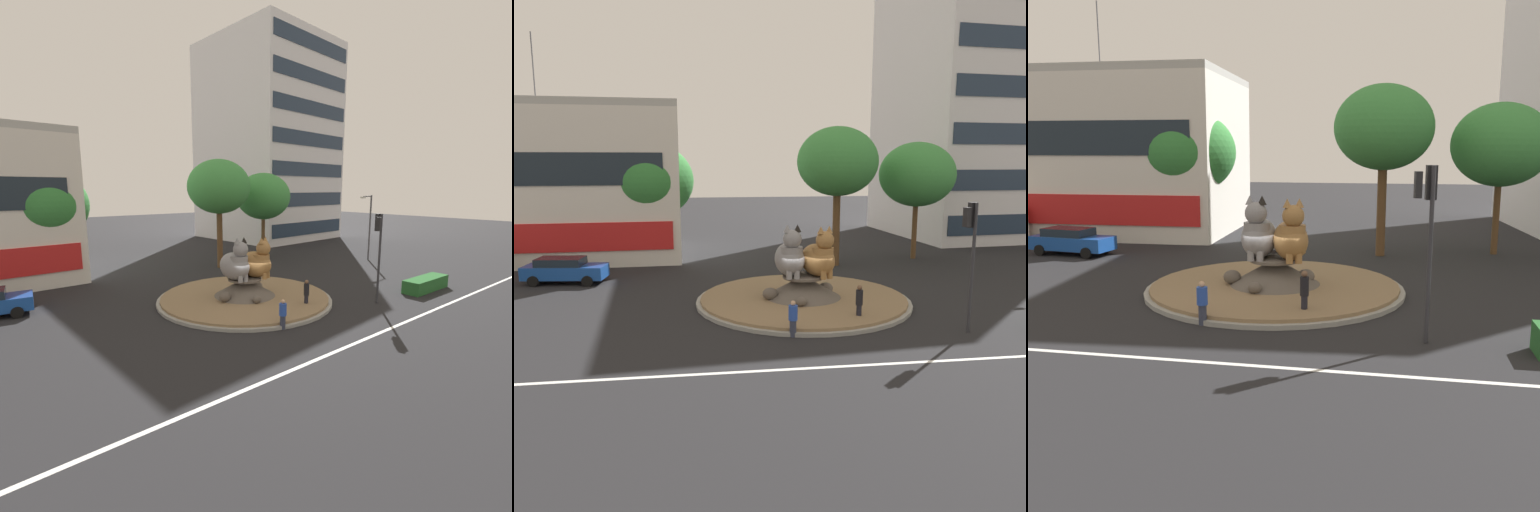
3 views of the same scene
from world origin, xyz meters
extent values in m
plane|color=black|center=(0.00, 0.00, 0.00)|extent=(160.00, 160.00, 0.00)
cube|color=silver|center=(0.00, -8.59, 0.00)|extent=(112.00, 0.20, 0.01)
cylinder|color=gray|center=(0.00, 0.00, 0.09)|extent=(11.05, 11.05, 0.18)
cylinder|color=#846B4C|center=(0.00, 0.00, 0.25)|extent=(10.60, 10.60, 0.14)
cone|color=#564F47|center=(0.00, 0.00, 0.87)|extent=(3.89, 3.89, 1.12)
cylinder|color=#564F47|center=(0.00, 0.00, 1.37)|extent=(2.14, 2.14, 0.12)
ellipsoid|color=#564F47|center=(1.29, 0.36, 0.62)|extent=(0.77, 0.77, 0.61)
ellipsoid|color=#564F47|center=(0.20, 1.29, 0.54)|extent=(0.55, 0.42, 0.44)
ellipsoid|color=#564F47|center=(-1.79, -0.40, 0.62)|extent=(0.77, 0.60, 0.62)
ellipsoid|color=#564F47|center=(-0.46, -1.78, 0.55)|extent=(0.57, 0.51, 0.46)
ellipsoid|color=gray|center=(-0.71, 0.12, 2.29)|extent=(1.57, 2.40, 1.71)
cylinder|color=gray|center=(-0.69, -0.35, 2.48)|extent=(1.15, 1.15, 1.07)
sphere|color=gray|center=(-0.69, -0.52, 3.41)|extent=(0.94, 0.94, 0.94)
torus|color=gray|center=(-0.35, 1.09, 1.60)|extent=(1.08, 1.08, 0.21)
cone|color=black|center=(-0.43, -0.51, 3.96)|extent=(0.40, 0.40, 0.38)
cone|color=gray|center=(-0.94, -0.53, 3.96)|extent=(0.40, 0.40, 0.38)
cylinder|color=gray|center=(-0.48, -0.73, 1.65)|extent=(0.30, 0.30, 0.43)
cylinder|color=gray|center=(-0.87, -0.74, 1.65)|extent=(0.30, 0.30, 0.43)
ellipsoid|color=#9E703D|center=(0.71, -0.15, 2.26)|extent=(2.16, 2.65, 1.66)
cylinder|color=#9E703D|center=(0.87, -0.58, 2.45)|extent=(1.39, 1.39, 1.04)
sphere|color=#9E703D|center=(0.92, -0.74, 3.36)|extent=(0.91, 0.91, 0.91)
torus|color=#9E703D|center=(0.73, 0.85, 1.60)|extent=(1.26, 1.26, 0.21)
cone|color=#9E703D|center=(1.16, -0.65, 3.89)|extent=(0.48, 0.48, 0.37)
cone|color=#9E703D|center=(0.69, -0.82, 3.89)|extent=(0.48, 0.48, 0.37)
cylinder|color=#9E703D|center=(1.17, -0.86, 1.64)|extent=(0.29, 0.29, 0.42)
cylinder|color=#9E703D|center=(0.82, -1.00, 1.64)|extent=(0.29, 0.29, 0.42)
cylinder|color=#2D2D33|center=(6.05, -5.67, 2.78)|extent=(0.14, 0.14, 5.55)
cube|color=black|center=(6.01, -5.45, 5.03)|extent=(0.36, 0.30, 1.05)
sphere|color=red|center=(6.00, -5.38, 5.34)|extent=(0.18, 0.18, 0.18)
sphere|color=#392706|center=(6.00, -5.38, 5.03)|extent=(0.18, 0.18, 0.18)
sphere|color=black|center=(6.00, -5.38, 4.71)|extent=(0.18, 0.18, 0.18)
cube|color=black|center=(5.61, -5.76, 4.98)|extent=(0.25, 0.31, 0.80)
cylinder|color=#4C4C51|center=(-17.81, 19.14, 14.23)|extent=(0.10, 0.10, 5.78)
cube|color=silver|center=(21.72, 23.32, 13.24)|extent=(16.19, 16.83, 26.48)
cube|color=#233347|center=(22.36, 15.47, 1.89)|extent=(14.03, 1.25, 1.72)
cube|color=#233347|center=(22.36, 15.47, 5.68)|extent=(14.03, 1.25, 1.72)
cylinder|color=brown|center=(4.23, 9.31, 2.50)|extent=(0.51, 0.51, 5.00)
ellipsoid|color=#3D8E42|center=(4.23, 9.31, 7.21)|extent=(5.54, 5.54, 4.70)
cylinder|color=brown|center=(-8.84, 13.47, 1.59)|extent=(0.52, 0.52, 3.17)
ellipsoid|color=#337F38|center=(-8.84, 13.47, 5.81)|extent=(6.60, 6.60, 5.61)
cylinder|color=brown|center=(10.73, 11.04, 2.03)|extent=(0.37, 0.37, 4.05)
ellipsoid|color=#3D8E42|center=(10.73, 11.04, 6.27)|extent=(5.54, 5.54, 4.70)
cylinder|color=#33384C|center=(-1.49, -5.18, 0.36)|extent=(0.29, 0.29, 0.72)
cylinder|color=#284CB2|center=(-1.49, -5.18, 1.03)|extent=(0.38, 0.38, 0.63)
sphere|color=tan|center=(-1.49, -5.18, 1.45)|extent=(0.21, 0.21, 0.21)
cylinder|color=black|center=(1.85, -3.63, 0.40)|extent=(0.24, 0.24, 0.81)
cylinder|color=black|center=(1.85, -3.63, 1.16)|extent=(0.32, 0.32, 0.70)
sphere|color=brown|center=(1.85, -3.63, 1.62)|extent=(0.23, 0.23, 0.23)
cube|color=#19479E|center=(-13.28, 6.22, 0.71)|extent=(4.95, 2.36, 0.77)
cube|color=#19232D|center=(-13.51, 6.25, 1.32)|extent=(2.84, 1.89, 0.46)
cylinder|color=black|center=(-11.60, 6.92, 0.32)|extent=(0.66, 0.30, 0.64)
cylinder|color=black|center=(-11.82, 5.14, 0.32)|extent=(0.66, 0.30, 0.64)
cylinder|color=black|center=(-14.73, 7.31, 0.32)|extent=(0.66, 0.30, 0.64)
cylinder|color=black|center=(-14.95, 5.52, 0.32)|extent=(0.66, 0.30, 0.64)
camera|label=1|loc=(-13.62, -18.14, 7.03)|focal=25.75mm
camera|label=2|loc=(-5.32, -25.58, 7.24)|focal=36.37mm
camera|label=3|loc=(4.91, -23.42, 6.03)|focal=40.04mm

